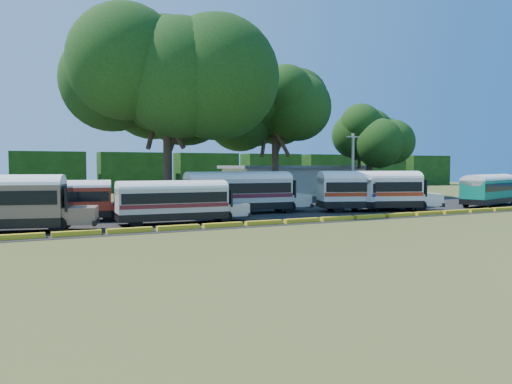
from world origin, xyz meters
name	(u,v)px	position (x,y,z in m)	size (l,w,h in m)	color
ground	(291,225)	(0.00, 0.00, 0.00)	(160.00, 160.00, 0.00)	#46531B
asphalt_strip	(233,210)	(1.00, 12.00, 0.01)	(64.00, 24.00, 0.02)	black
curb	(283,222)	(0.00, 1.00, 0.15)	(53.70, 0.45, 0.30)	yellow
terminal_building	(294,180)	(18.00, 30.00, 2.03)	(19.00, 9.00, 4.00)	beige
treeline_backdrop	(133,172)	(0.00, 48.00, 3.00)	(130.00, 4.00, 6.00)	black
bus_red	(60,198)	(-13.70, 8.86, 1.71)	(9.31, 3.74, 2.98)	black
bus_cream_west	(175,199)	(-6.68, 4.28, 1.70)	(9.25, 2.84, 3.00)	black
bus_cream_east	(241,190)	(0.32, 8.69, 1.99)	(10.87, 3.38, 3.52)	black
bus_white_red	(372,189)	(11.46, 5.64, 2.00)	(11.04, 5.99, 3.54)	black
bus_white_blue	(383,188)	(13.95, 7.05, 1.92)	(10.50, 6.19, 3.39)	black
bus_teal	(490,188)	(25.30, 4.73, 1.81)	(9.85, 5.05, 3.15)	black
tree_west	(167,75)	(-3.84, 15.75, 12.20)	(14.44, 14.44, 17.53)	#322219
tree_center	(275,103)	(10.65, 21.81, 11.15)	(10.24, 10.24, 14.96)	#322219
tree_east	(370,132)	(24.58, 22.13, 8.26)	(7.96, 7.96, 11.25)	#322219
utility_pole	(353,167)	(15.64, 13.85, 3.81)	(1.60, 0.30, 7.40)	gray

